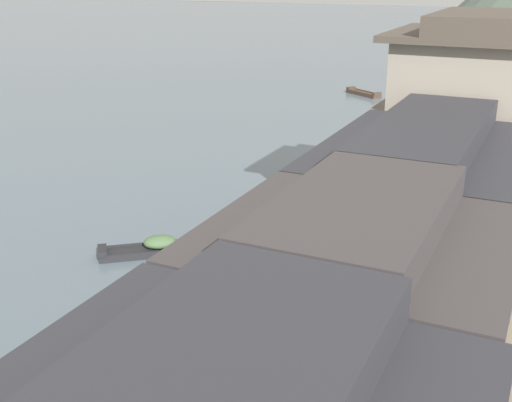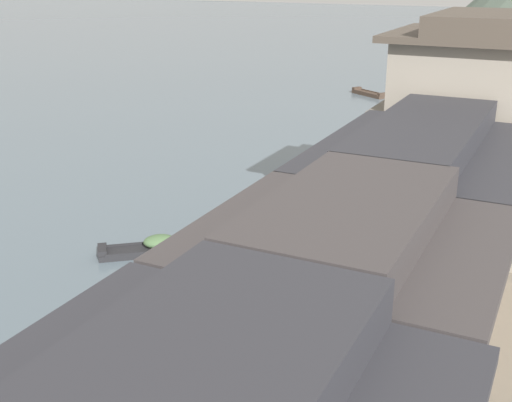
# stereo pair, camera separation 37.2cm
# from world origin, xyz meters

# --- Properties ---
(boat_moored_nearest) EXTENTS (2.04, 4.50, 0.35)m
(boat_moored_nearest) POSITION_xyz_m (4.70, 12.79, 0.12)
(boat_moored_nearest) COLOR brown
(boat_moored_nearest) RESTS_ON ground
(boat_moored_second) EXTENTS (2.00, 4.69, 0.44)m
(boat_moored_second) POSITION_xyz_m (4.86, 39.25, 0.15)
(boat_moored_second) COLOR #232326
(boat_moored_second) RESTS_ON ground
(boat_moored_third) EXTENTS (3.74, 2.87, 0.51)m
(boat_moored_third) POSITION_xyz_m (-2.58, 55.55, 0.17)
(boat_moored_third) COLOR #423328
(boat_moored_third) RESTS_ON ground
(boat_moored_far) EXTENTS (2.00, 4.81, 0.44)m
(boat_moored_far) POSITION_xyz_m (4.82, 54.28, 0.15)
(boat_moored_far) COLOR brown
(boat_moored_far) RESTS_ON ground
(boat_midriver_upstream) EXTENTS (4.51, 3.91, 0.76)m
(boat_midriver_upstream) POSITION_xyz_m (-0.15, 18.17, 0.26)
(boat_midriver_upstream) COLOR #232326
(boat_midriver_upstream) RESTS_ON ground
(boat_upstream_distant) EXTENTS (1.89, 4.78, 0.72)m
(boat_upstream_distant) POSITION_xyz_m (4.57, 27.78, 0.25)
(boat_upstream_distant) COLOR #33281E
(boat_upstream_distant) RESTS_ON ground
(boat_crossing_west) EXTENTS (1.85, 4.47, 0.40)m
(boat_crossing_west) POSITION_xyz_m (4.53, 20.15, 0.13)
(boat_crossing_west) COLOR #423328
(boat_crossing_west) RESTS_ON ground
(house_waterfront_second) EXTENTS (6.22, 5.89, 6.14)m
(house_waterfront_second) POSITION_xyz_m (10.69, 9.21, 3.85)
(house_waterfront_second) COLOR gray
(house_waterfront_second) RESTS_ON riverbank_right
(house_waterfront_tall) EXTENTS (5.97, 8.30, 6.14)m
(house_waterfront_tall) POSITION_xyz_m (10.57, 16.27, 3.83)
(house_waterfront_tall) COLOR #75604C
(house_waterfront_tall) RESTS_ON riverbank_right
(house_waterfront_narrow) EXTENTS (6.69, 6.04, 8.74)m
(house_waterfront_narrow) POSITION_xyz_m (10.92, 23.28, 5.15)
(house_waterfront_narrow) COLOR gray
(house_waterfront_narrow) RESTS_ON riverbank_right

